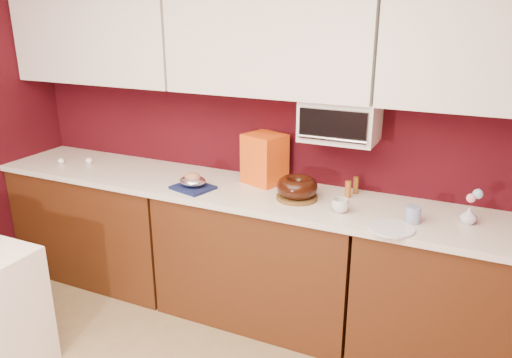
{
  "coord_description": "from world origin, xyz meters",
  "views": [
    {
      "loc": [
        1.23,
        -0.78,
        2.01
      ],
      "look_at": [
        0.01,
        1.84,
        1.02
      ],
      "focal_mm": 35.0,
      "sensor_mm": 36.0,
      "label": 1
    }
  ],
  "objects_px": {
    "toaster_oven": "(340,120)",
    "blue_jar": "(413,214)",
    "bundt_cake": "(297,187)",
    "pandoro_box": "(265,159)",
    "coffee_mug": "(340,204)",
    "foil_ham_nest": "(193,181)",
    "flower_vase": "(469,214)"
  },
  "relations": [
    {
      "from": "toaster_oven",
      "to": "blue_jar",
      "type": "relative_size",
      "value": 4.66
    },
    {
      "from": "bundt_cake",
      "to": "pandoro_box",
      "type": "xyz_separation_m",
      "value": [
        -0.31,
        0.2,
        0.09
      ]
    },
    {
      "from": "bundt_cake",
      "to": "pandoro_box",
      "type": "relative_size",
      "value": 0.76
    },
    {
      "from": "coffee_mug",
      "to": "foil_ham_nest",
      "type": "bearing_deg",
      "value": -178.57
    },
    {
      "from": "foil_ham_nest",
      "to": "flower_vase",
      "type": "height_order",
      "value": "flower_vase"
    },
    {
      "from": "pandoro_box",
      "to": "blue_jar",
      "type": "relative_size",
      "value": 3.43
    },
    {
      "from": "toaster_oven",
      "to": "bundt_cake",
      "type": "height_order",
      "value": "toaster_oven"
    },
    {
      "from": "foil_ham_nest",
      "to": "coffee_mug",
      "type": "relative_size",
      "value": 1.83
    },
    {
      "from": "foil_ham_nest",
      "to": "pandoro_box",
      "type": "distance_m",
      "value": 0.5
    },
    {
      "from": "blue_jar",
      "to": "toaster_oven",
      "type": "bearing_deg",
      "value": 153.23
    },
    {
      "from": "toaster_oven",
      "to": "blue_jar",
      "type": "bearing_deg",
      "value": -26.77
    },
    {
      "from": "pandoro_box",
      "to": "coffee_mug",
      "type": "bearing_deg",
      "value": -6.42
    },
    {
      "from": "bundt_cake",
      "to": "toaster_oven",
      "type": "bearing_deg",
      "value": 43.63
    },
    {
      "from": "coffee_mug",
      "to": "flower_vase",
      "type": "bearing_deg",
      "value": 11.48
    },
    {
      "from": "flower_vase",
      "to": "toaster_oven",
      "type": "bearing_deg",
      "value": 169.84
    },
    {
      "from": "pandoro_box",
      "to": "flower_vase",
      "type": "xyz_separation_m",
      "value": [
        1.28,
        -0.15,
        -0.11
      ]
    },
    {
      "from": "bundt_cake",
      "to": "foil_ham_nest",
      "type": "distance_m",
      "value": 0.69
    },
    {
      "from": "foil_ham_nest",
      "to": "blue_jar",
      "type": "xyz_separation_m",
      "value": [
        1.38,
        0.05,
        -0.01
      ]
    },
    {
      "from": "blue_jar",
      "to": "flower_vase",
      "type": "xyz_separation_m",
      "value": [
        0.27,
        0.11,
        0.01
      ]
    },
    {
      "from": "coffee_mug",
      "to": "bundt_cake",
      "type": "bearing_deg",
      "value": 163.15
    },
    {
      "from": "foil_ham_nest",
      "to": "flower_vase",
      "type": "xyz_separation_m",
      "value": [
        1.65,
        0.16,
        -0.0
      ]
    },
    {
      "from": "foil_ham_nest",
      "to": "blue_jar",
      "type": "height_order",
      "value": "blue_jar"
    },
    {
      "from": "toaster_oven",
      "to": "bundt_cake",
      "type": "distance_m",
      "value": 0.48
    },
    {
      "from": "pandoro_box",
      "to": "coffee_mug",
      "type": "xyz_separation_m",
      "value": [
        0.61,
        -0.29,
        -0.12
      ]
    },
    {
      "from": "blue_jar",
      "to": "flower_vase",
      "type": "height_order",
      "value": "flower_vase"
    },
    {
      "from": "toaster_oven",
      "to": "foil_ham_nest",
      "type": "relative_size",
      "value": 2.55
    },
    {
      "from": "bundt_cake",
      "to": "coffee_mug",
      "type": "xyz_separation_m",
      "value": [
        0.3,
        -0.09,
        -0.03
      ]
    },
    {
      "from": "bundt_cake",
      "to": "pandoro_box",
      "type": "distance_m",
      "value": 0.38
    },
    {
      "from": "foil_ham_nest",
      "to": "coffee_mug",
      "type": "height_order",
      "value": "coffee_mug"
    },
    {
      "from": "toaster_oven",
      "to": "flower_vase",
      "type": "xyz_separation_m",
      "value": [
        0.78,
        -0.14,
        -0.42
      ]
    },
    {
      "from": "bundt_cake",
      "to": "foil_ham_nest",
      "type": "bearing_deg",
      "value": -170.35
    },
    {
      "from": "pandoro_box",
      "to": "coffee_mug",
      "type": "distance_m",
      "value": 0.68
    }
  ]
}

